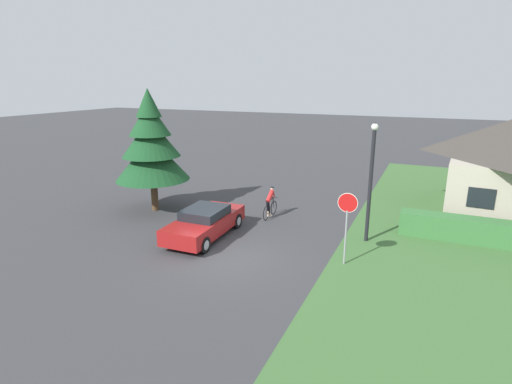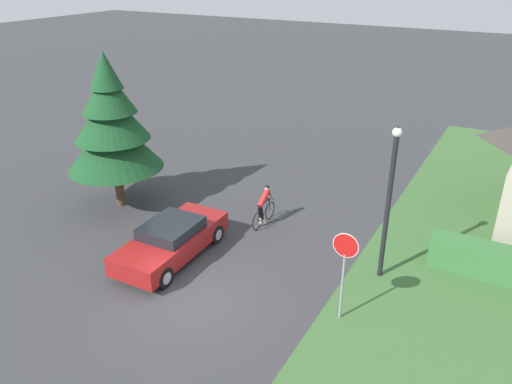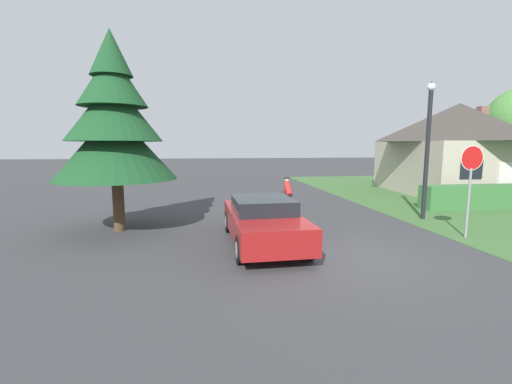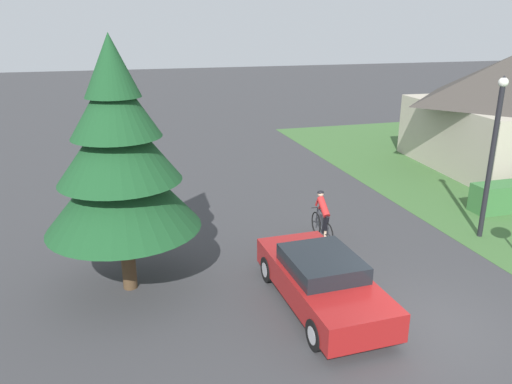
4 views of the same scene
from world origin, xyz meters
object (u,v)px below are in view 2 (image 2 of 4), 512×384
at_px(sedan_left_lane, 172,240).
at_px(conifer_tall_near, 112,125).
at_px(cyclist, 264,207).
at_px(stop_sign, 345,259).
at_px(street_lamp, 389,197).

xyz_separation_m(sedan_left_lane, conifer_tall_near, (-4.42, 2.19, 2.82)).
xyz_separation_m(cyclist, stop_sign, (4.60, -3.89, 1.24)).
bearing_deg(cyclist, sedan_left_lane, 157.01).
bearing_deg(sedan_left_lane, conifer_tall_near, 62.11).
distance_m(street_lamp, conifer_tall_near, 11.04).
height_order(sedan_left_lane, stop_sign, stop_sign).
relative_size(cyclist, stop_sign, 0.62).
distance_m(cyclist, stop_sign, 6.15).
relative_size(street_lamp, conifer_tall_near, 0.80).
bearing_deg(conifer_tall_near, sedan_left_lane, -26.37).
bearing_deg(conifer_tall_near, street_lamp, 1.19).
relative_size(sedan_left_lane, street_lamp, 0.90).
xyz_separation_m(sedan_left_lane, street_lamp, (6.60, 2.42, 2.19)).
height_order(street_lamp, conifer_tall_near, conifer_tall_near).
bearing_deg(sedan_left_lane, street_lamp, -71.37).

